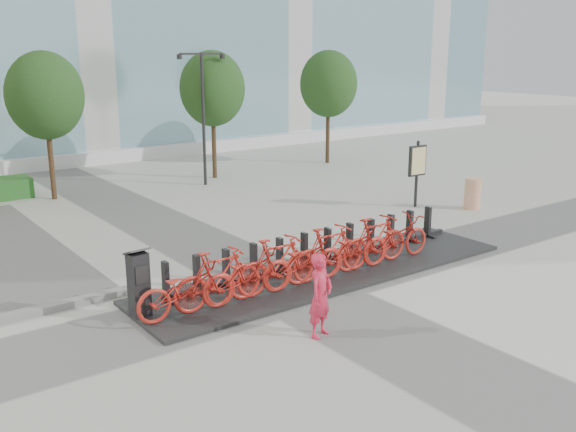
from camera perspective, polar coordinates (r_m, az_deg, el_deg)
ground at (r=14.21m, az=0.34°, el=-6.53°), size 120.00×120.00×0.00m
tree_1 at (r=23.57m, az=-20.79°, el=9.96°), size 2.60×2.60×5.10m
tree_2 at (r=26.10m, az=-6.74°, el=11.16°), size 2.60×2.60×5.10m
tree_3 at (r=29.53m, az=3.62°, el=11.63°), size 2.60×2.60×5.10m
streetlamp at (r=24.77m, az=-7.58°, el=9.89°), size 2.00×0.20×5.00m
dock_pad at (r=15.18m, az=3.61°, el=-5.00°), size 9.60×2.40×0.08m
dock_rail_posts at (r=15.41m, az=2.68°, el=-2.85°), size 8.02×0.50×0.85m
bike_0 at (r=12.67m, az=-9.05°, el=-6.40°), size 2.08×0.72×1.09m
bike_1 at (r=12.97m, az=-6.23°, el=-5.51°), size 2.02×0.57×1.21m
bike_2 at (r=13.34m, az=-3.54°, el=-5.14°), size 2.08×0.72×1.09m
bike_3 at (r=13.70m, az=-1.01°, el=-4.31°), size 2.02×0.57×1.21m
bike_4 at (r=14.12m, az=1.38°, el=-3.98°), size 2.08×0.72×1.09m
bike_5 at (r=14.53m, az=3.63°, el=-3.21°), size 2.02×0.57×1.21m
bike_6 at (r=15.00m, az=5.74°, el=-2.92°), size 2.08×0.72×1.09m
bike_7 at (r=15.46m, az=7.73°, el=-2.21°), size 2.02×0.57×1.21m
bike_8 at (r=15.97m, az=9.59°, el=-1.96°), size 2.08×0.72×1.09m
kiosk at (r=12.77m, az=-13.12°, el=-5.83°), size 0.46×0.39×1.40m
worker_red at (r=11.75m, az=2.93°, el=-7.05°), size 0.68×0.56×1.59m
construction_barrel at (r=21.98m, az=16.09°, el=1.93°), size 0.69×0.69×1.02m
map_sign at (r=21.61m, az=11.43°, el=4.59°), size 0.73×0.13×2.22m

